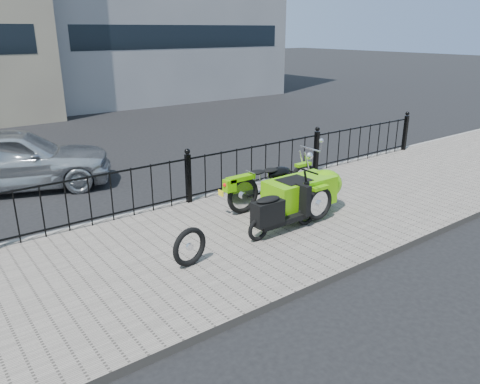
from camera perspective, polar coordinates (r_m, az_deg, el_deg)
ground at (r=8.28m, az=-1.53°, el=-4.50°), size 120.00×120.00×0.00m
sidewalk at (r=7.89m, az=0.58°, el=-5.27°), size 30.00×3.80×0.12m
curb at (r=9.39m, az=-6.64°, el=-1.29°), size 30.00×0.10×0.12m
iron_fence at (r=9.10m, az=-6.31°, el=1.57°), size 14.11×0.11×1.08m
motorcycle_sidecar at (r=8.60m, az=7.50°, el=0.50°), size 2.28×1.48×0.98m
scooter at (r=7.67m, az=4.75°, el=-2.47°), size 1.46×0.43×0.99m
spare_tire at (r=6.72m, az=-6.16°, el=-6.66°), size 0.59×0.17×0.58m
sedan_car at (r=11.22m, az=-25.91°, el=3.64°), size 4.33×2.83×1.37m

